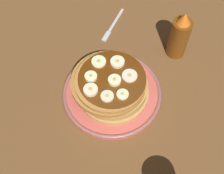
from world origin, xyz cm
name	(u,v)px	position (x,y,z in cm)	size (l,w,h in cm)	color
ground_plane	(112,98)	(0.00, 0.00, -1.50)	(140.00, 140.00, 3.00)	brown
plate	(112,93)	(0.00, 0.00, 0.94)	(23.83, 23.83, 1.74)	#CC594C
pancake_stack	(111,86)	(0.00, -0.26, 4.42)	(18.09, 18.08, 6.00)	tan
banana_slice_0	(115,80)	(0.95, 0.27, 7.78)	(2.92, 2.92, 1.07)	#F5F2B5
banana_slice_1	(100,61)	(-5.30, 0.35, 7.62)	(3.37, 3.37, 0.75)	#F0F3B8
banana_slice_2	(91,77)	(-2.85, -3.72, 7.75)	(2.79, 2.79, 1.00)	#F6F3B5
banana_slice_3	(107,96)	(3.26, -3.54, 7.60)	(2.90, 2.90, 0.70)	beige
banana_slice_4	(123,95)	(4.80, -0.61, 7.65)	(2.66, 2.66, 0.80)	#F0F2B5
banana_slice_5	(117,62)	(-2.73, 3.42, 7.72)	(3.30, 3.30, 0.93)	#EEEDBB
banana_slice_6	(130,76)	(1.81, 3.49, 7.59)	(3.48, 3.48, 0.69)	#FBE3BF
banana_slice_7	(91,91)	(0.19, -5.63, 7.79)	(3.17, 3.17, 1.07)	#F4EABF
fork	(112,26)	(-17.93, 12.63, 0.25)	(7.41, 11.72, 0.50)	silver
syrup_bottle	(179,36)	(-1.15, 21.16, 6.36)	(4.93, 4.93, 14.05)	brown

